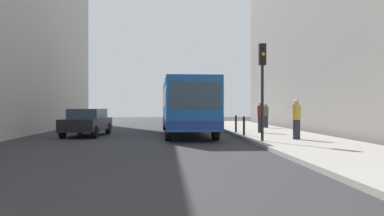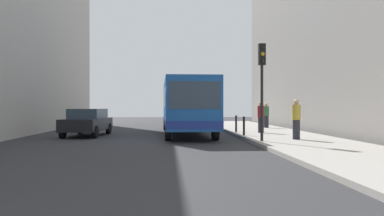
% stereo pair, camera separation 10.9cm
% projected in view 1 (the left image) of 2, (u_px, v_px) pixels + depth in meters
% --- Properties ---
extents(ground_plane, '(80.00, 80.00, 0.00)m').
position_uv_depth(ground_plane, '(177.00, 141.00, 17.81)').
color(ground_plane, '#2D2D30').
extents(sidewalk, '(4.40, 40.00, 0.15)m').
position_uv_depth(sidewalk, '(290.00, 139.00, 18.19)').
color(sidewalk, '#9E9991').
rests_on(sidewalk, ground).
extents(bus, '(2.73, 11.07, 3.00)m').
position_uv_depth(bus, '(186.00, 104.00, 22.12)').
color(bus, '#19519E').
rests_on(bus, ground).
extents(car_beside_bus, '(2.13, 4.52, 1.48)m').
position_uv_depth(car_beside_bus, '(87.00, 122.00, 20.85)').
color(car_beside_bus, black).
rests_on(car_beside_bus, ground).
extents(traffic_light, '(0.28, 0.33, 4.10)m').
position_uv_depth(traffic_light, '(262.00, 73.00, 16.09)').
color(traffic_light, black).
rests_on(traffic_light, sidewalk).
extents(bollard_near, '(0.11, 0.11, 0.95)m').
position_uv_depth(bollard_near, '(244.00, 126.00, 19.39)').
color(bollard_near, black).
rests_on(bollard_near, sidewalk).
extents(bollard_mid, '(0.11, 0.11, 0.95)m').
position_uv_depth(bollard_mid, '(236.00, 124.00, 21.60)').
color(bollard_mid, black).
rests_on(bollard_mid, sidewalk).
extents(pedestrian_near_signal, '(0.38, 0.38, 1.77)m').
position_uv_depth(pedestrian_near_signal, '(297.00, 119.00, 16.98)').
color(pedestrian_near_signal, '#26262D').
rests_on(pedestrian_near_signal, sidewalk).
extents(pedestrian_mid_sidewalk, '(0.38, 0.38, 1.74)m').
position_uv_depth(pedestrian_mid_sidewalk, '(261.00, 117.00, 21.31)').
color(pedestrian_mid_sidewalk, '#26262D').
rests_on(pedestrian_mid_sidewalk, sidewalk).
extents(pedestrian_far_sidewalk, '(0.38, 0.38, 1.70)m').
position_uv_depth(pedestrian_far_sidewalk, '(266.00, 115.00, 26.28)').
color(pedestrian_far_sidewalk, '#26262D').
rests_on(pedestrian_far_sidewalk, sidewalk).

